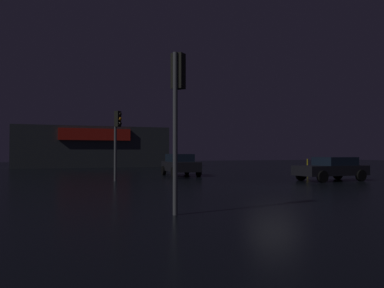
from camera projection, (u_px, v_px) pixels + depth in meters
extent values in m
plane|color=black|center=(274.00, 187.00, 18.87)|extent=(120.00, 120.00, 0.00)
cube|color=#33383D|center=(89.00, 147.00, 47.83)|extent=(16.84, 9.53, 4.53)
cube|color=red|center=(95.00, 134.00, 43.29)|extent=(7.63, 0.24, 1.27)
cylinder|color=#595B60|center=(115.00, 146.00, 22.94)|extent=(0.15, 0.15, 3.99)
cube|color=black|center=(118.00, 119.00, 22.91)|extent=(0.41, 0.41, 0.89)
sphere|color=black|center=(120.00, 114.00, 22.84)|extent=(0.20, 0.20, 0.20)
sphere|color=orange|center=(120.00, 119.00, 22.84)|extent=(0.20, 0.20, 0.20)
sphere|color=black|center=(120.00, 124.00, 22.83)|extent=(0.20, 0.20, 0.20)
cylinder|color=#595B60|center=(175.00, 133.00, 10.50)|extent=(0.12, 0.12, 4.25)
cube|color=black|center=(178.00, 71.00, 10.67)|extent=(0.41, 0.41, 0.94)
sphere|color=red|center=(181.00, 62.00, 10.82)|extent=(0.20, 0.20, 0.20)
sphere|color=black|center=(181.00, 72.00, 10.81)|extent=(0.20, 0.20, 0.20)
sphere|color=black|center=(181.00, 83.00, 10.81)|extent=(0.20, 0.20, 0.20)
cube|color=black|center=(331.00, 170.00, 23.18)|extent=(4.28, 1.95, 0.56)
cube|color=black|center=(335.00, 161.00, 23.32)|extent=(2.13, 1.69, 0.48)
cylinder|color=black|center=(323.00, 177.00, 21.79)|extent=(0.66, 0.24, 0.65)
cylinder|color=black|center=(301.00, 175.00, 23.44)|extent=(0.66, 0.24, 0.65)
cylinder|color=black|center=(361.00, 175.00, 22.91)|extent=(0.66, 0.24, 0.65)
cylinder|color=black|center=(338.00, 174.00, 24.56)|extent=(0.66, 0.24, 0.65)
cube|color=black|center=(181.00, 166.00, 28.24)|extent=(2.02, 4.22, 0.66)
cube|color=black|center=(180.00, 158.00, 28.47)|extent=(1.71, 2.15, 0.54)
cylinder|color=black|center=(199.00, 172.00, 27.21)|extent=(0.26, 0.67, 0.66)
cylinder|color=black|center=(174.00, 172.00, 26.67)|extent=(0.26, 0.67, 0.66)
cylinder|color=black|center=(187.00, 170.00, 29.80)|extent=(0.26, 0.67, 0.66)
cylinder|color=black|center=(164.00, 170.00, 29.26)|extent=(0.26, 0.67, 0.66)
cylinder|color=gold|center=(308.00, 167.00, 29.53)|extent=(0.10, 0.10, 1.17)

